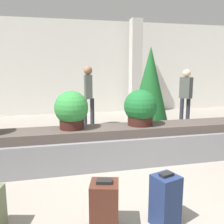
% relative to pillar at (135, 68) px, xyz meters
% --- Properties ---
extents(ground_plane, '(18.00, 18.00, 0.00)m').
position_rel_pillar_xyz_m(ground_plane, '(-1.86, -5.80, -1.60)').
color(ground_plane, gray).
extents(back_wall, '(18.00, 0.06, 3.20)m').
position_rel_pillar_xyz_m(back_wall, '(-1.86, 0.59, 0.00)').
color(back_wall, silver).
rests_on(back_wall, ground_plane).
extents(carousel, '(7.70, 0.72, 0.63)m').
position_rel_pillar_xyz_m(carousel, '(-1.86, -4.34, -1.30)').
color(carousel, gray).
rests_on(carousel, ground_plane).
extents(pillar, '(0.36, 0.36, 3.20)m').
position_rel_pillar_xyz_m(pillar, '(0.00, 0.00, 0.00)').
color(pillar, beige).
rests_on(pillar, ground_plane).
extents(suitcase_2, '(0.34, 0.33, 0.53)m').
position_rel_pillar_xyz_m(suitcase_2, '(-2.35, -6.04, -1.35)').
color(suitcase_2, '#472319').
rests_on(suitcase_2, ground_plane).
extents(suitcase_3, '(0.31, 0.30, 0.57)m').
position_rel_pillar_xyz_m(suitcase_3, '(-1.73, -6.11, -1.33)').
color(suitcase_3, navy).
rests_on(suitcase_3, ground_plane).
extents(potted_plant_0, '(0.56, 0.56, 0.61)m').
position_rel_pillar_xyz_m(potted_plant_0, '(-1.36, -4.31, -0.68)').
color(potted_plant_0, '#381914').
rests_on(potted_plant_0, carousel).
extents(potted_plant_2, '(0.54, 0.54, 0.61)m').
position_rel_pillar_xyz_m(potted_plant_2, '(-2.52, -4.31, -0.66)').
color(potted_plant_2, '#381914').
rests_on(potted_plant_2, carousel).
extents(traveler_0, '(0.31, 0.32, 1.64)m').
position_rel_pillar_xyz_m(traveler_0, '(-1.88, -1.68, -0.62)').
color(traveler_0, '#282833').
rests_on(traveler_0, ground_plane).
extents(traveler_1, '(0.31, 0.37, 1.55)m').
position_rel_pillar_xyz_m(traveler_1, '(0.85, -1.93, -0.69)').
color(traveler_1, '#282833').
rests_on(traveler_1, ground_plane).
extents(decorated_tree, '(0.94, 0.94, 2.05)m').
position_rel_pillar_xyz_m(decorated_tree, '(-0.71, -3.11, -0.49)').
color(decorated_tree, '#4C331E').
rests_on(decorated_tree, ground_plane).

